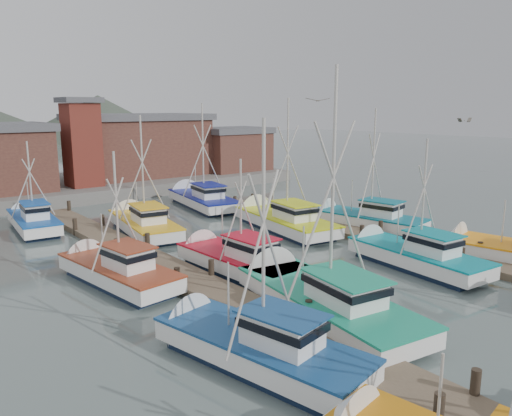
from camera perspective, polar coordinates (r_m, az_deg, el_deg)
ground at (r=26.45m, az=12.17°, el=-8.33°), size 260.00×260.00×0.00m
dock_left at (r=24.71m, az=-5.79°, el=-9.04°), size 2.30×46.00×1.50m
dock_right at (r=34.07m, az=14.27°, el=-3.57°), size 2.30×46.00×1.50m
quay at (r=56.51m, az=-18.47°, el=2.49°), size 44.00×16.00×1.20m
shed_center at (r=58.44m, az=-13.19°, el=7.10°), size 14.84×9.54×6.90m
shed_right at (r=61.67m, az=-2.64°, el=6.81°), size 8.48×6.36×5.20m
lookout_tower at (r=51.57m, az=-19.29°, el=7.18°), size 3.60×3.60×8.50m
boat_4 at (r=22.24m, az=7.07°, el=-10.13°), size 4.79×10.73×11.43m
boat_5 at (r=29.53m, az=17.15°, el=-5.11°), size 3.62×8.98×7.94m
boat_6 at (r=18.13m, az=-0.87°, el=-15.28°), size 4.17×8.94×9.22m
boat_8 at (r=27.35m, az=-2.61°, el=-5.92°), size 3.01×8.75×6.94m
boat_9 at (r=36.79m, az=2.87°, el=-1.35°), size 4.78×10.53×10.42m
boat_10 at (r=26.67m, az=-15.98°, el=-6.82°), size 3.56×8.65×7.44m
boat_11 at (r=37.94m, az=12.05°, el=-1.20°), size 4.10×9.18×9.52m
boat_12 at (r=36.63m, az=-12.91°, el=-1.70°), size 4.32×9.58×9.12m
boat_13 at (r=45.38m, az=-6.36°, el=1.04°), size 4.84×10.48×10.10m
boat_14 at (r=40.08m, az=-24.19°, el=-1.31°), size 3.32×8.43×7.14m
gull_near at (r=23.74m, az=22.73°, el=9.21°), size 1.53×0.66×0.24m
gull_far at (r=27.66m, az=7.08°, el=12.13°), size 1.48×0.65×0.24m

